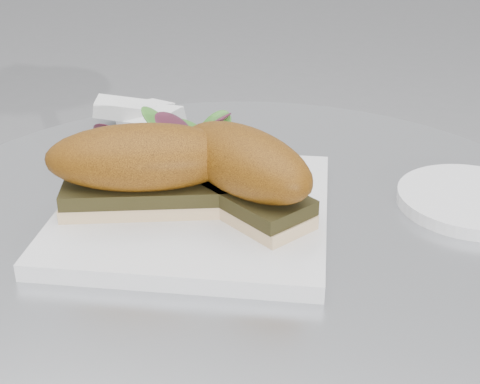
# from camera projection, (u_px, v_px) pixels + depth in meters

# --- Properties ---
(plate) EXTENTS (0.28, 0.28, 0.02)m
(plate) POSITION_uv_depth(u_px,v_px,m) (195.00, 210.00, 0.64)
(plate) COLOR silver
(plate) RESTS_ON table
(sandwich_left) EXTENTS (0.19, 0.13, 0.08)m
(sandwich_left) POSITION_uv_depth(u_px,v_px,m) (144.00, 166.00, 0.62)
(sandwich_left) COLOR beige
(sandwich_left) RESTS_ON plate
(sandwich_right) EXTENTS (0.17, 0.15, 0.08)m
(sandwich_right) POSITION_uv_depth(u_px,v_px,m) (244.00, 170.00, 0.61)
(sandwich_right) COLOR beige
(sandwich_right) RESTS_ON plate
(salad) EXTENTS (0.12, 0.12, 0.05)m
(salad) POSITION_uv_depth(u_px,v_px,m) (171.00, 145.00, 0.71)
(salad) COLOR #47892C
(salad) RESTS_ON plate
(napkin) EXTENTS (0.11, 0.11, 0.02)m
(napkin) POSITION_uv_depth(u_px,v_px,m) (139.00, 122.00, 0.86)
(napkin) COLOR white
(napkin) RESTS_ON table
(saucer) EXTENTS (0.15, 0.15, 0.01)m
(saucer) POSITION_uv_depth(u_px,v_px,m) (471.00, 200.00, 0.67)
(saucer) COLOR silver
(saucer) RESTS_ON table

